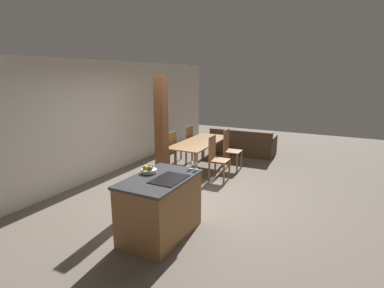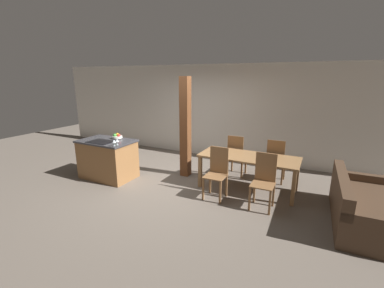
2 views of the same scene
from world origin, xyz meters
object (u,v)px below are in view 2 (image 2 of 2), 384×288
kitchen_island (108,159)px  dining_chair_near_right (264,180)px  couch (364,209)px  fruit_bowl (117,136)px  wine_glass_near (114,141)px  dining_table (248,160)px  dining_chair_near_left (217,172)px  dining_chair_far_left (236,155)px  timber_post (185,128)px  dining_chair_far_right (276,160)px  wine_glass_middle (117,140)px

kitchen_island → dining_chair_near_right: dining_chair_near_right is taller
kitchen_island → couch: kitchen_island is taller
fruit_bowl → couch: (5.09, 0.09, -0.70)m
fruit_bowl → wine_glass_near: size_ratio=1.79×
dining_table → dining_chair_near_left: bearing=-125.6°
kitchen_island → couch: 5.20m
kitchen_island → dining_chair_far_left: dining_chair_far_left is taller
dining_chair_near_left → timber_post: bearing=145.5°
fruit_bowl → timber_post: bearing=25.7°
dining_chair_far_right → fruit_bowl: bearing=19.3°
wine_glass_near → dining_chair_far_left: bearing=40.4°
wine_glass_middle → dining_chair_far_left: 2.78m
dining_table → timber_post: 1.66m
wine_glass_middle → wine_glass_near: bearing=-90.0°
kitchen_island → wine_glass_middle: wine_glass_middle is taller
dining_chair_far_right → couch: (1.59, -1.13, -0.25)m
dining_chair_far_right → couch: 1.97m
wine_glass_middle → timber_post: timber_post is taller
kitchen_island → dining_chair_near_left: (2.68, 0.20, 0.06)m
dining_table → dining_chair_far_left: 0.80m
dining_chair_near_left → timber_post: size_ratio=0.43×
wine_glass_middle → dining_table: bearing=22.6°
dining_chair_far_left → dining_chair_far_right: 0.92m
kitchen_island → dining_table: 3.26m
wine_glass_near → dining_chair_near_right: 3.13m
wine_glass_near → wine_glass_middle: bearing=90.0°
dining_chair_near_right → timber_post: bearing=159.3°
kitchen_island → dining_chair_near_right: size_ratio=1.26×
kitchen_island → dining_table: (3.14, 0.84, 0.19)m
dining_chair_near_left → dining_chair_near_right: size_ratio=1.00×
dining_table → dining_chair_near_left: (-0.46, -0.64, -0.12)m
wine_glass_middle → couch: bearing=7.2°
dining_chair_near_left → couch: bearing=3.3°
wine_glass_middle → dining_chair_near_right: size_ratio=0.13×
wine_glass_near → dining_table: bearing=24.3°
dining_chair_near_left → dining_chair_far_right: same height
timber_post → dining_chair_near_right: bearing=-20.7°
dining_chair_near_left → dining_chair_near_right: bearing=0.0°
dining_chair_near_right → couch: size_ratio=0.53×
wine_glass_near → wine_glass_middle: same height
dining_table → couch: couch is taller
wine_glass_near → dining_chair_near_left: 2.25m
dining_chair_near_left → dining_chair_far_right: size_ratio=1.00×
wine_glass_middle → dining_chair_near_right: 3.12m
couch → timber_post: size_ratio=0.80×
dining_chair_near_left → dining_chair_near_right: same height
fruit_bowl → dining_chair_near_right: (3.50, -0.05, -0.44)m
dining_chair_near_left → dining_chair_far_right: (0.92, 1.28, 0.00)m
dining_chair_near_right → couch: (1.59, 0.15, -0.25)m
fruit_bowl → dining_chair_near_left: fruit_bowl is taller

